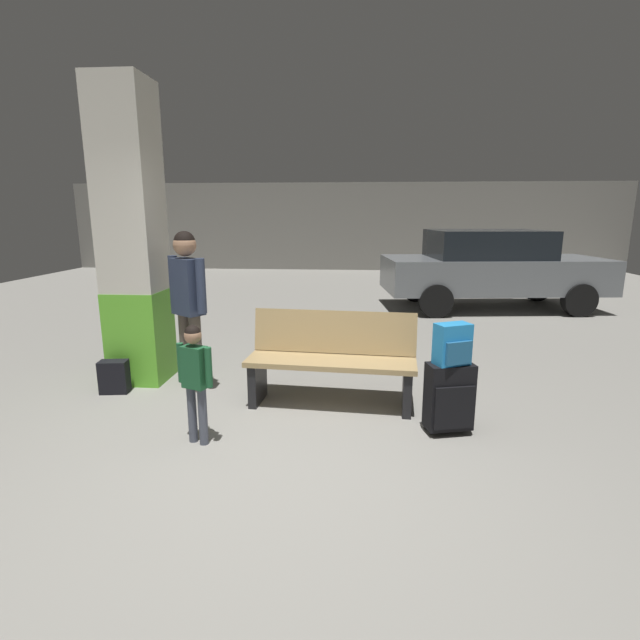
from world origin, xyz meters
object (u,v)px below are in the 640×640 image
bench (332,360)px  backpack_dark_floor (115,377)px  adult (188,294)px  parked_car_near (491,267)px  child (195,372)px  structural_pillar (133,238)px  backpack_bright (453,345)px  suitcase (449,397)px

bench → backpack_dark_floor: 2.27m
adult → parked_car_near: size_ratio=0.39×
child → parked_car_near: size_ratio=0.23×
structural_pillar → bench: (2.14, -0.54, -1.11)m
backpack_bright → child: 2.07m
structural_pillar → parked_car_near: bearing=42.4°
suitcase → backpack_dark_floor: size_ratio=1.78×
structural_pillar → adult: 0.89m
backpack_dark_floor → parked_car_near: (5.04, 4.93, 0.64)m
backpack_dark_floor → backpack_bright: bearing=-11.7°
structural_pillar → backpack_bright: 3.43m
parked_car_near → adult: bearing=-132.0°
bench → backpack_dark_floor: size_ratio=4.81×
bench → parked_car_near: 5.77m
bench → parked_car_near: parked_car_near is taller
structural_pillar → parked_car_near: structural_pillar is taller
backpack_bright → child: child is taller
child → parked_car_near: 7.07m
child → backpack_bright: bearing=9.5°
structural_pillar → child: bearing=-52.4°
adult → structural_pillar: bearing=158.4°
backpack_bright → adult: (-2.50, 0.85, 0.25)m
child → backpack_dark_floor: child is taller
suitcase → bench: bearing=150.9°
bench → parked_car_near: bearing=61.0°
bench → parked_car_near: size_ratio=0.38×
suitcase → backpack_bright: backpack_bright is taller
backpack_bright → backpack_dark_floor: backpack_bright is taller
structural_pillar → adult: bearing=-21.6°
bench → structural_pillar: bearing=165.8°
bench → suitcase: bench is taller
bench → child: (-1.02, -0.91, 0.16)m
structural_pillar → suitcase: 3.56m
backpack_bright → bench: bearing=150.9°
backpack_bright → parked_car_near: bearing=72.4°
suitcase → child: child is taller
child → parked_car_near: (3.82, 5.95, 0.21)m
structural_pillar → bench: bearing=-14.2°
suitcase → parked_car_near: parked_car_near is taller
backpack_bright → adult: 2.65m
backpack_bright → adult: bearing=161.3°
suitcase → child: 2.09m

